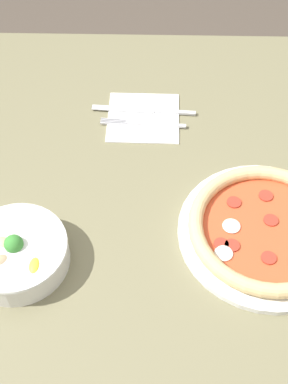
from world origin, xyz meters
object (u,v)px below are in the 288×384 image
pizza (267,229)px  fork (144,124)px  knife (148,111)px  bowl (16,252)px

pizza → fork: (0.27, 0.22, -0.01)m
fork → knife: (0.04, -0.01, -0.00)m
pizza → bowl: bearing=98.5°
bowl → fork: bearing=-31.4°
knife → pizza: bearing=127.9°
pizza → knife: size_ratio=1.39×
fork → knife: size_ratio=0.81×
bowl → knife: (0.38, -0.21, -0.02)m
bowl → knife: 0.43m
fork → knife: 0.04m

